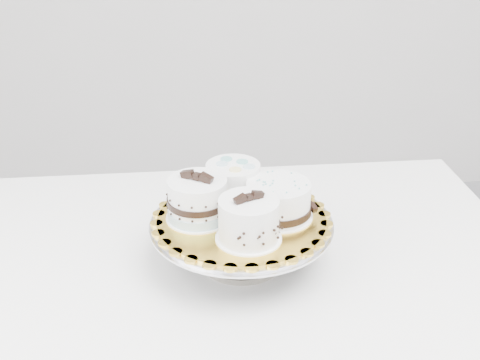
{
  "coord_description": "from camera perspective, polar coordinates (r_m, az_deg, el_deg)",
  "views": [
    {
      "loc": [
        -0.05,
        -0.9,
        1.42
      ],
      "look_at": [
        0.05,
        0.09,
        0.92
      ],
      "focal_mm": 45.0,
      "sensor_mm": 36.0,
      "label": 1
    }
  ],
  "objects": [
    {
      "name": "cake_ribbon",
      "position": [
        1.13,
        3.71,
        -2.0
      ],
      "size": [
        0.15,
        0.15,
        0.07
      ],
      "rotation": [
        0.0,
        0.0,
        0.27
      ],
      "color": "white",
      "rests_on": "cake_board"
    },
    {
      "name": "table",
      "position": [
        1.25,
        -0.93,
        -10.25
      ],
      "size": [
        1.2,
        0.81,
        0.75
      ],
      "rotation": [
        0.0,
        0.0,
        -0.01
      ],
      "color": "white",
      "rests_on": "floor"
    },
    {
      "name": "cake_board",
      "position": [
        1.13,
        0.14,
        -3.71
      ],
      "size": [
        0.38,
        0.38,
        0.0
      ],
      "primitive_type": "cylinder",
      "rotation": [
        0.0,
        0.0,
        0.21
      ],
      "color": "gold",
      "rests_on": "cake_stand"
    },
    {
      "name": "cake_dots",
      "position": [
        1.17,
        -0.66,
        -0.21
      ],
      "size": [
        0.13,
        0.13,
        0.08
      ],
      "rotation": [
        0.0,
        0.0,
        -0.25
      ],
      "color": "white",
      "rests_on": "cake_board"
    },
    {
      "name": "cake_swirl",
      "position": [
        1.05,
        0.83,
        -3.89
      ],
      "size": [
        0.14,
        0.14,
        0.09
      ],
      "rotation": [
        0.0,
        0.0,
        0.41
      ],
      "color": "white",
      "rests_on": "cake_board"
    },
    {
      "name": "cake_stand",
      "position": [
        1.15,
        0.14,
        -5.08
      ],
      "size": [
        0.35,
        0.35,
        0.09
      ],
      "color": "gray",
      "rests_on": "table"
    },
    {
      "name": "cake_banded",
      "position": [
        1.12,
        -4.03,
        -1.98
      ],
      "size": [
        0.15,
        0.15,
        0.1
      ],
      "rotation": [
        0.0,
        0.0,
        -0.55
      ],
      "color": "white",
      "rests_on": "cake_board"
    }
  ]
}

